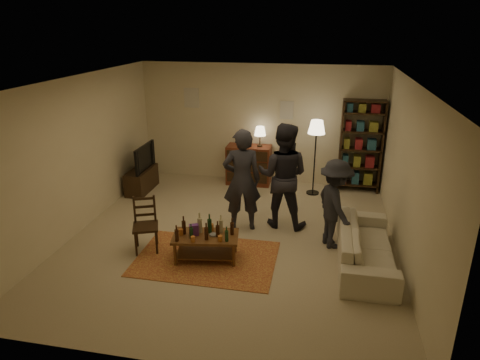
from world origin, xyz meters
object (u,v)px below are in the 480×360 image
(floor_lamp, at_px, (316,132))
(tv_stand, at_px, (141,174))
(person_right, at_px, (283,176))
(dresser, at_px, (249,164))
(person_left, at_px, (242,180))
(dining_chair, at_px, (145,222))
(person_by_sofa, at_px, (335,204))
(bookshelf, at_px, (361,145))
(coffee_table, at_px, (205,237))
(sofa, at_px, (366,246))

(floor_lamp, bearing_deg, tv_stand, -171.36)
(floor_lamp, distance_m, person_right, 1.79)
(dresser, bearing_deg, person_left, -83.05)
(dining_chair, bearing_deg, floor_lamp, 27.51)
(person_right, xyz_separation_m, person_by_sofa, (0.92, -0.62, -0.21))
(bookshelf, bearing_deg, coffee_table, -125.36)
(person_right, relative_size, person_by_sofa, 1.28)
(tv_stand, height_order, sofa, tv_stand)
(dresser, relative_size, person_by_sofa, 0.90)
(bookshelf, relative_size, sofa, 0.97)
(dining_chair, relative_size, tv_stand, 0.87)
(tv_stand, xyz_separation_m, bookshelf, (4.69, 0.98, 0.65))
(bookshelf, height_order, floor_lamp, bookshelf)
(coffee_table, xyz_separation_m, person_left, (0.35, 1.18, 0.55))
(person_right, bearing_deg, tv_stand, -13.04)
(bookshelf, distance_m, person_left, 3.20)
(dresser, xyz_separation_m, person_left, (0.28, -2.29, 0.45))
(sofa, bearing_deg, person_left, 68.69)
(coffee_table, relative_size, dresser, 0.80)
(coffee_table, bearing_deg, tv_stand, 130.39)
(coffee_table, distance_m, tv_stand, 3.36)
(floor_lamp, height_order, person_left, person_left)
(sofa, bearing_deg, person_right, 52.14)
(dresser, bearing_deg, sofa, -52.46)
(dining_chair, bearing_deg, person_right, 11.13)
(person_by_sofa, bearing_deg, coffee_table, 89.44)
(coffee_table, relative_size, sofa, 0.53)
(dining_chair, distance_m, person_left, 1.81)
(dresser, bearing_deg, tv_stand, -157.93)
(dining_chair, xyz_separation_m, dresser, (1.12, 3.35, -0.01))
(dining_chair, xyz_separation_m, bookshelf, (3.56, 3.41, 0.55))
(bookshelf, distance_m, person_right, 2.54)
(person_by_sofa, bearing_deg, sofa, -158.01)
(coffee_table, relative_size, bookshelf, 0.54)
(bookshelf, bearing_deg, sofa, -90.82)
(floor_lamp, distance_m, person_by_sofa, 2.40)
(floor_lamp, height_order, person_by_sofa, floor_lamp)
(tv_stand, height_order, person_left, person_left)
(person_left, height_order, person_right, person_right)
(tv_stand, bearing_deg, person_left, -28.52)
(dining_chair, xyz_separation_m, person_right, (2.09, 1.34, 0.48))
(dresser, height_order, bookshelf, bookshelf)
(coffee_table, relative_size, person_left, 0.59)
(person_left, bearing_deg, tv_stand, -44.06)
(dining_chair, xyz_separation_m, person_left, (1.40, 1.06, 0.45))
(floor_lamp, relative_size, sofa, 0.78)
(coffee_table, bearing_deg, bookshelf, 54.64)
(tv_stand, bearing_deg, dining_chair, -64.99)
(person_left, distance_m, person_right, 0.75)
(coffee_table, xyz_separation_m, person_by_sofa, (1.97, 0.85, 0.37))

